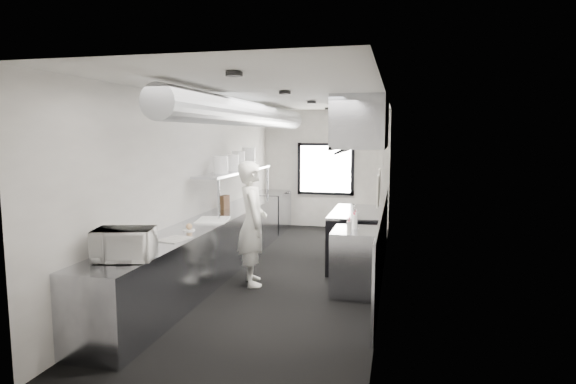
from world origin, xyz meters
The scene contains 35 objects.
floor centered at (0.00, 0.00, 0.00)m, with size 3.00×8.00×0.01m, color black.
ceiling centered at (0.00, 0.00, 2.80)m, with size 3.00×8.00×0.01m, color beige.
wall_back centered at (0.00, 4.00, 1.40)m, with size 3.00×0.02×2.80m, color silver.
wall_front centered at (0.00, -4.00, 1.40)m, with size 3.00×0.02×2.80m, color silver.
wall_left centered at (-1.50, 0.00, 1.40)m, with size 0.02×8.00×2.80m, color silver.
wall_right centered at (1.50, 0.00, 1.40)m, with size 0.02×8.00×2.80m, color silver.
wall_cladding centered at (1.48, 0.30, 0.55)m, with size 0.03×5.50×1.10m, color #989BA6.
hvac_duct centered at (-0.70, 0.40, 2.55)m, with size 0.40×0.40×6.40m, color #999CA1.
service_window centered at (0.00, 3.96, 1.40)m, with size 1.36×0.05×1.25m.
exhaust_hood centered at (1.10, 0.70, 2.39)m, with size 0.81×2.20×0.88m.
prep_counter centered at (-1.15, -0.50, 0.45)m, with size 0.70×6.00×0.90m, color #989BA6.
pass_shelf centered at (-1.19, 1.00, 1.54)m, with size 0.45×3.00×0.68m.
range centered at (1.04, 0.70, 0.47)m, with size 0.88×1.60×0.94m.
bottle_station centered at (1.15, -0.70, 0.45)m, with size 0.65×0.80×0.90m, color #989BA6.
far_work_table centered at (-1.15, 3.20, 0.45)m, with size 0.70×1.20×0.90m, color #989BA6.
notice_sheet_a centered at (1.47, -1.20, 1.60)m, with size 0.02×0.28×0.38m, color white.
notice_sheet_b centered at (1.47, -1.55, 1.55)m, with size 0.02×0.28×0.38m, color white.
line_cook centered at (-0.38, -0.65, 0.92)m, with size 0.67×0.44×1.84m, color silver.
microwave centered at (-1.09, -2.88, 1.07)m, with size 0.56×0.42×0.34m, color white.
deli_tub_a centered at (-1.35, -2.82, 0.95)m, with size 0.13×0.13×0.09m, color #A5B0A2.
deli_tub_b centered at (-1.27, -2.19, 0.95)m, with size 0.15×0.15×0.10m, color #A5B0A2.
newspaper centered at (-1.03, -1.85, 0.90)m, with size 0.31×0.39×0.01m, color silver.
small_plate centered at (-1.09, -1.29, 0.91)m, with size 0.17×0.17×0.01m, color white.
pastry centered at (-1.09, -1.29, 0.96)m, with size 0.09×0.09×0.09m, color tan.
cutting_board centered at (-1.07, -0.50, 0.91)m, with size 0.46×0.61×0.02m, color white.
knife_block centered at (-1.31, 0.64, 1.02)m, with size 0.10×0.22×0.24m, color #4F301C.
plate_stack_a centered at (-1.21, 0.26, 1.71)m, with size 0.25×0.25×0.29m, color white.
plate_stack_b centered at (-1.21, 0.83, 1.72)m, with size 0.23×0.23×0.29m, color white.
plate_stack_c centered at (-1.21, 1.17, 1.74)m, with size 0.24×0.24×0.34m, color white.
plate_stack_d centered at (-1.18, 1.70, 1.77)m, with size 0.26×0.26×0.40m, color white.
squeeze_bottle_a centered at (1.08, -1.02, 0.99)m, with size 0.06×0.06×0.17m, color white.
squeeze_bottle_b centered at (1.07, -0.89, 0.99)m, with size 0.06×0.06×0.19m, color white.
squeeze_bottle_c centered at (1.12, -0.66, 1.00)m, with size 0.07×0.07×0.20m, color white.
squeeze_bottle_d centered at (1.09, -0.51, 0.99)m, with size 0.06×0.06×0.19m, color white.
squeeze_bottle_e centered at (1.10, -0.40, 1.00)m, with size 0.07×0.07×0.20m, color white.
Camera 1 is at (1.71, -7.25, 2.21)m, focal length 29.69 mm.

